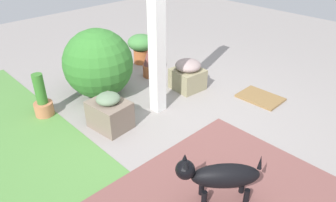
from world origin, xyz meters
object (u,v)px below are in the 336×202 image
(terracotta_pot_broad, at_px, (141,46))
(terracotta_pot_tall, at_px, (42,101))
(stone_planter_mid, at_px, (110,112))
(dog, at_px, (219,176))
(porch_pillar, at_px, (157,20))
(round_shrub, at_px, (98,64))
(stone_planter_nearest, at_px, (188,75))
(doormat, at_px, (260,98))
(terracotta_pot_spiky, at_px, (150,61))

(terracotta_pot_broad, bearing_deg, terracotta_pot_tall, 102.93)
(stone_planter_mid, distance_m, dog, 1.64)
(porch_pillar, bearing_deg, terracotta_pot_broad, -32.01)
(round_shrub, bearing_deg, porch_pillar, -160.40)
(stone_planter_nearest, bearing_deg, dog, 140.07)
(dog, bearing_deg, terracotta_pot_broad, -27.92)
(terracotta_pot_tall, relative_size, doormat, 0.99)
(terracotta_pot_broad, height_order, doormat, terracotta_pot_broad)
(terracotta_pot_broad, xyz_separation_m, terracotta_pot_tall, (-0.46, 2.01, -0.11))
(stone_planter_nearest, bearing_deg, terracotta_pot_tall, 67.63)
(round_shrub, xyz_separation_m, terracotta_pot_tall, (0.04, 0.84, -0.28))
(porch_pillar, height_order, terracotta_pot_tall, porch_pillar)
(stone_planter_nearest, xyz_separation_m, dog, (-1.68, 1.41, 0.07))
(stone_planter_mid, height_order, round_shrub, round_shrub)
(porch_pillar, relative_size, doormat, 4.11)
(porch_pillar, bearing_deg, terracotta_pot_spiky, -35.30)
(terracotta_pot_tall, bearing_deg, round_shrub, -92.74)
(round_shrub, bearing_deg, dog, 171.15)
(terracotta_pot_spiky, xyz_separation_m, doormat, (-1.64, -0.64, -0.24))
(doormat, bearing_deg, terracotta_pot_spiky, 21.25)
(stone_planter_mid, relative_size, round_shrub, 0.53)
(stone_planter_nearest, height_order, terracotta_pot_tall, terracotta_pot_tall)
(porch_pillar, relative_size, terracotta_pot_broad, 4.71)
(terracotta_pot_broad, distance_m, doormat, 2.22)
(porch_pillar, distance_m, stone_planter_mid, 1.21)
(stone_planter_mid, distance_m, round_shrub, 0.91)
(porch_pillar, relative_size, stone_planter_nearest, 5.23)
(porch_pillar, xyz_separation_m, dog, (-1.54, 0.69, -0.90))
(stone_planter_nearest, xyz_separation_m, terracotta_pot_broad, (1.23, -0.14, 0.09))
(stone_planter_nearest, bearing_deg, round_shrub, 54.72)
(terracotta_pot_broad, bearing_deg, dog, 152.08)
(stone_planter_nearest, relative_size, terracotta_pot_spiky, 0.84)
(stone_planter_mid, height_order, terracotta_pot_tall, terracotta_pot_tall)
(porch_pillar, bearing_deg, doormat, -122.67)
(terracotta_pot_broad, relative_size, terracotta_pot_tall, 0.88)
(porch_pillar, bearing_deg, terracotta_pot_tall, 51.60)
(porch_pillar, distance_m, stone_planter_nearest, 1.22)
(round_shrub, distance_m, dog, 2.45)
(dog, bearing_deg, stone_planter_nearest, -39.93)
(terracotta_pot_spiky, bearing_deg, stone_planter_mid, 120.14)
(porch_pillar, xyz_separation_m, stone_planter_nearest, (0.14, -0.72, -0.97))
(stone_planter_mid, xyz_separation_m, terracotta_pot_tall, (0.82, 0.46, 0.00))
(porch_pillar, distance_m, terracotta_pot_spiky, 1.40)
(doormat, bearing_deg, terracotta_pot_tall, 54.46)
(porch_pillar, distance_m, doormat, 1.88)
(terracotta_pot_spiky, distance_m, dog, 2.71)
(stone_planter_mid, relative_size, terracotta_pot_spiky, 0.94)
(terracotta_pot_tall, distance_m, terracotta_pot_spiky, 1.75)
(stone_planter_nearest, height_order, doormat, stone_planter_nearest)
(round_shrub, bearing_deg, terracotta_pot_broad, -66.78)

